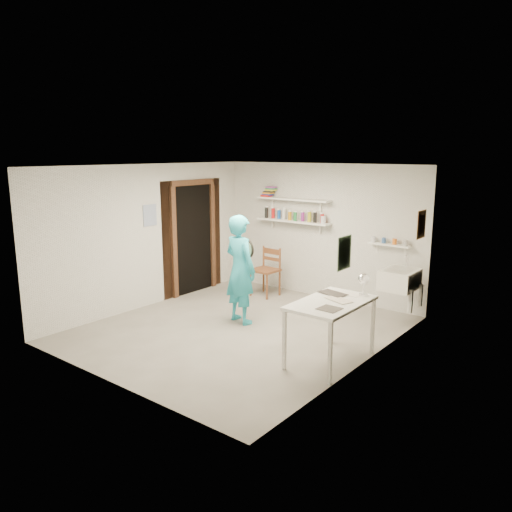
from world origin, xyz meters
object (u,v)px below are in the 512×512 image
Objects in this scene: work_table at (330,332)px; desk_lamp at (364,279)px; man at (240,269)px; wooden_chair at (265,270)px; belfast_sink at (400,279)px; wall_clock at (247,249)px.

desk_lamp is at bearing 67.58° from work_table.
man is 1.75× the size of wooden_chair.
belfast_sink is 2.53m from wooden_chair.
wooden_chair is (-2.52, -0.04, -0.22)m from belfast_sink.
wooden_chair is at bearing 152.30° from desk_lamp.
work_table is (1.89, -0.67, -0.72)m from wall_clock.
man is 5.56× the size of wall_clock.
desk_lamp is (2.61, -1.37, 0.53)m from wooden_chair.
work_table is 0.80m from desk_lamp.
belfast_sink is at bearing 93.45° from desk_lamp.
wooden_chair is (-0.57, 1.39, -0.36)m from man.
wall_clock is 1.43m from wooden_chair.
man is at bearing -64.88° from wooden_chair.
desk_lamp is (0.09, -1.41, 0.31)m from belfast_sink.
wooden_chair is 3.04m from work_table.
man is at bearing 166.11° from work_table.
belfast_sink is 0.36× the size of man.
desk_lamp is at bearing 6.18° from wall_clock.
belfast_sink reaches higher than work_table.
work_table is (2.41, -1.84, -0.09)m from wooden_chair.
wall_clock is at bearing 174.55° from desk_lamp.
man is (-1.96, -1.43, 0.14)m from belfast_sink.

